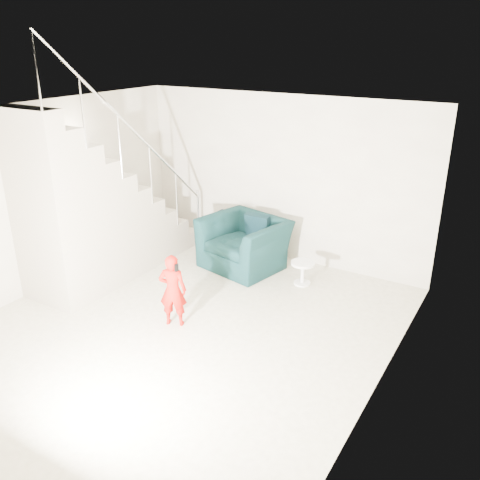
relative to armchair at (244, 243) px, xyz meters
name	(u,v)px	position (x,y,z in m)	size (l,w,h in m)	color
floor	(182,328)	(0.29, -2.07, -0.40)	(5.50, 5.50, 0.00)	tan
ceiling	(172,116)	(0.29, -2.07, 2.30)	(5.50, 5.50, 0.00)	silver
back_wall	(281,179)	(0.29, 0.68, 0.95)	(5.00, 5.00, 0.00)	#B5A693
left_wall	(38,199)	(-2.21, -2.07, 0.95)	(5.50, 5.50, 0.00)	#B5A693
right_wall	(386,279)	(2.79, -2.07, 0.95)	(5.50, 5.50, 0.00)	#B5A693
armchair	(244,243)	(0.00, 0.00, 0.00)	(1.24, 1.08, 0.81)	black
toddler	(173,290)	(0.13, -2.02, 0.09)	(0.36, 0.23, 0.98)	#940704
side_table	(303,269)	(1.09, -0.10, -0.16)	(0.36, 0.36, 0.36)	white
staircase	(95,220)	(-1.71, -1.51, 0.54)	(1.02, 3.03, 3.62)	#ADA089
cushion	(258,226)	(0.11, 0.26, 0.24)	(0.43, 0.12, 0.41)	black
throw	(215,230)	(-0.58, 0.03, 0.10)	(0.05, 0.52, 0.58)	black
phone	(176,268)	(0.24, -2.06, 0.45)	(0.02, 0.05, 0.10)	black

